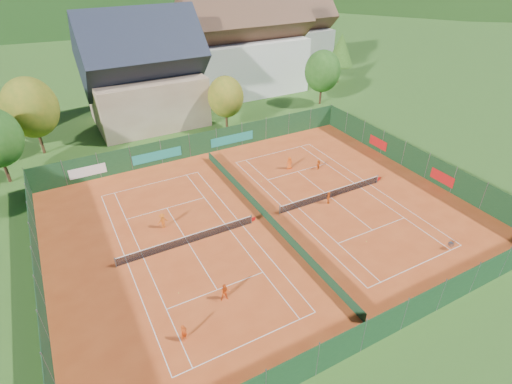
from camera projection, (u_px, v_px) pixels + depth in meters
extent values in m
plane|color=#285219|center=(266.00, 219.00, 39.26)|extent=(600.00, 600.00, 0.00)
cube|color=#BD461B|center=(266.00, 219.00, 39.25)|extent=(40.00, 32.00, 0.01)
cube|color=white|center=(152.00, 184.00, 44.86)|extent=(10.97, 0.06, 0.00)
cube|color=white|center=(250.00, 342.00, 27.21)|extent=(10.97, 0.06, 0.00)
cube|color=white|center=(128.00, 263.00, 33.83)|extent=(0.06, 23.77, 0.00)
cube|color=white|center=(243.00, 226.00, 38.23)|extent=(0.06, 23.77, 0.00)
cube|color=white|center=(144.00, 258.00, 34.38)|extent=(0.06, 23.77, 0.00)
cube|color=white|center=(230.00, 230.00, 37.68)|extent=(0.06, 23.77, 0.00)
cube|color=white|center=(167.00, 208.00, 40.79)|extent=(8.23, 0.06, 0.00)
cube|color=white|center=(217.00, 290.00, 31.28)|extent=(8.23, 0.06, 0.00)
cube|color=white|center=(189.00, 244.00, 36.03)|extent=(0.06, 12.80, 0.00)
cube|color=white|center=(274.00, 153.00, 51.28)|extent=(10.97, 0.06, 0.00)
cube|color=white|center=(418.00, 265.00, 33.62)|extent=(10.97, 0.06, 0.00)
cube|color=white|center=(287.00, 212.00, 40.25)|extent=(0.06, 23.77, 0.00)
cube|color=white|center=(370.00, 185.00, 44.65)|extent=(0.06, 23.77, 0.00)
cube|color=white|center=(299.00, 208.00, 40.80)|extent=(0.06, 23.77, 0.00)
cube|color=white|center=(361.00, 188.00, 44.10)|extent=(0.06, 23.77, 0.00)
cube|color=white|center=(298.00, 171.00, 47.20)|extent=(8.23, 0.06, 0.00)
cube|color=white|center=(373.00, 230.00, 37.70)|extent=(8.23, 0.06, 0.00)
cube|color=white|center=(331.00, 197.00, 42.45)|extent=(0.06, 12.80, 0.00)
cylinder|color=#59595B|center=(115.00, 262.00, 33.20)|extent=(0.10, 0.10, 1.02)
cylinder|color=#59595B|center=(251.00, 219.00, 38.33)|extent=(0.10, 0.10, 1.02)
cube|color=black|center=(188.00, 240.00, 35.79)|extent=(12.80, 0.02, 0.86)
cube|color=white|center=(188.00, 236.00, 35.56)|extent=(12.80, 0.04, 0.06)
cube|color=red|center=(254.00, 219.00, 38.47)|extent=(0.40, 0.04, 0.40)
cylinder|color=#59595B|center=(280.00, 210.00, 39.62)|extent=(0.10, 0.10, 1.02)
cylinder|color=#59595B|center=(377.00, 179.00, 44.75)|extent=(0.10, 0.10, 1.02)
cube|color=black|center=(331.00, 194.00, 42.21)|extent=(12.80, 0.02, 0.86)
cube|color=white|center=(332.00, 191.00, 41.98)|extent=(12.80, 0.04, 0.06)
cube|color=red|center=(379.00, 179.00, 44.88)|extent=(0.40, 0.04, 0.40)
cube|color=#13341E|center=(266.00, 215.00, 38.98)|extent=(0.03, 28.80, 1.00)
cube|color=#163D1E|center=(203.00, 143.00, 50.33)|extent=(40.00, 0.04, 3.00)
cube|color=teal|center=(157.00, 156.00, 48.04)|extent=(6.00, 0.03, 1.20)
cube|color=teal|center=(232.00, 139.00, 52.05)|extent=(6.00, 0.03, 1.20)
cube|color=silver|center=(88.00, 171.00, 44.83)|extent=(4.00, 0.03, 1.20)
cube|color=#153B1D|center=(384.00, 326.00, 26.56)|extent=(40.00, 0.04, 3.00)
cube|color=#12321C|center=(38.00, 277.00, 30.42)|extent=(0.04, 32.00, 3.00)
cube|color=#123217|center=(415.00, 160.00, 46.47)|extent=(0.04, 32.00, 3.00)
cube|color=#B21414|center=(442.00, 178.00, 43.63)|extent=(0.03, 3.00, 1.20)
cube|color=#B21414|center=(378.00, 143.00, 51.06)|extent=(0.03, 3.00, 1.20)
cube|color=tan|center=(147.00, 99.00, 58.45)|extent=(15.00, 12.00, 7.00)
cube|color=#1E2333|center=(140.00, 53.00, 54.96)|extent=(16.20, 12.00, 12.00)
cube|color=silver|center=(244.00, 66.00, 69.99)|extent=(20.00, 11.00, 9.00)
cube|color=brown|center=(243.00, 21.00, 66.10)|extent=(21.60, 11.00, 11.00)
cube|color=silver|center=(287.00, 50.00, 81.82)|extent=(16.00, 10.00, 8.00)
cube|color=brown|center=(289.00, 16.00, 78.33)|extent=(17.28, 10.00, 10.00)
cylinder|color=#442718|center=(6.00, 171.00, 44.53)|extent=(0.36, 0.36, 2.80)
cylinder|color=#4D2E1B|center=(41.00, 142.00, 50.49)|extent=(0.36, 0.36, 3.15)
ellipsoid|color=olive|center=(30.00, 108.00, 48.08)|extent=(6.44, 6.44, 7.40)
cylinder|color=#4C2F1B|center=(227.00, 120.00, 57.34)|extent=(0.36, 0.36, 2.45)
ellipsoid|color=olive|center=(226.00, 97.00, 55.46)|extent=(5.01, 5.01, 5.76)
cylinder|color=#452718|center=(320.00, 95.00, 65.95)|extent=(0.36, 0.36, 2.80)
ellipsoid|color=#245518|center=(323.00, 71.00, 63.81)|extent=(5.72, 5.72, 6.58)
cylinder|color=#4D301B|center=(338.00, 74.00, 75.81)|extent=(0.36, 0.36, 3.15)
cone|color=#2C5819|center=(341.00, 50.00, 73.40)|extent=(5.04, 5.04, 5.85)
cylinder|color=#482A19|center=(280.00, 68.00, 78.45)|extent=(0.36, 0.36, 3.50)
ellipsoid|color=olive|center=(281.00, 42.00, 75.77)|extent=(7.15, 7.15, 8.22)
ellipsoid|color=black|center=(73.00, 46.00, 288.78)|extent=(440.00, 440.00, 242.00)
ellipsoid|color=black|center=(419.00, 37.00, 297.32)|extent=(380.00, 380.00, 220.40)
cylinder|color=slate|center=(451.00, 247.00, 35.02)|extent=(0.02, 0.02, 0.80)
cylinder|color=slate|center=(453.00, 246.00, 35.14)|extent=(0.02, 0.02, 0.80)
cylinder|color=slate|center=(448.00, 245.00, 35.24)|extent=(0.02, 0.02, 0.80)
cylinder|color=slate|center=(450.00, 244.00, 35.36)|extent=(0.02, 0.02, 0.80)
cube|color=slate|center=(451.00, 244.00, 35.11)|extent=(0.34, 0.34, 0.30)
ellipsoid|color=#CCD833|center=(451.00, 244.00, 35.10)|extent=(0.28, 0.28, 0.16)
sphere|color=#CCD833|center=(179.00, 293.00, 30.97)|extent=(0.07, 0.07, 0.07)
sphere|color=#CCD833|center=(366.00, 241.00, 36.24)|extent=(0.07, 0.07, 0.07)
sphere|color=#CCD833|center=(261.00, 181.00, 45.25)|extent=(0.07, 0.07, 0.07)
sphere|color=#CCD833|center=(206.00, 184.00, 44.79)|extent=(0.07, 0.07, 0.07)
imported|color=#CB4412|center=(184.00, 333.00, 27.02)|extent=(0.62, 0.53, 1.43)
imported|color=#DD4D13|center=(225.00, 292.00, 30.05)|extent=(0.84, 0.72, 1.52)
imported|color=#DC5C13|center=(163.00, 221.00, 37.66)|extent=(1.09, 0.72, 1.57)
imported|color=#DE5A13|center=(328.00, 198.00, 41.17)|extent=(0.81, 0.84, 1.41)
imported|color=#E65414|center=(289.00, 163.00, 47.36)|extent=(0.80, 0.55, 1.59)
imported|color=#E75B14|center=(318.00, 165.00, 47.39)|extent=(1.16, 0.85, 1.21)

